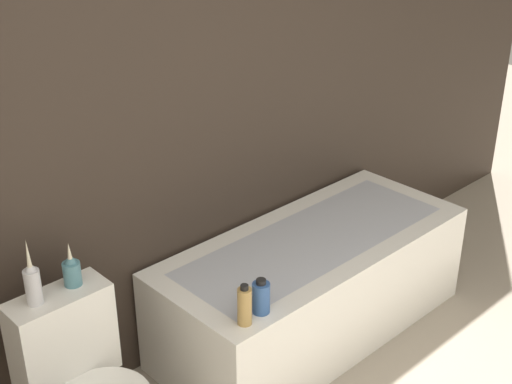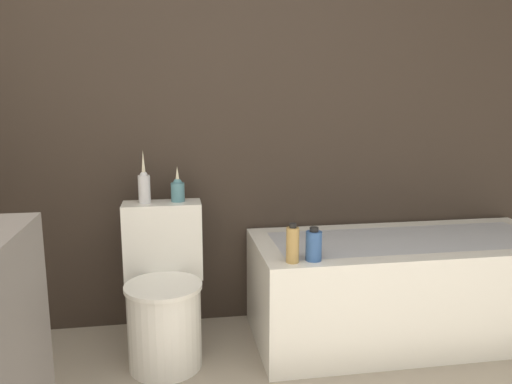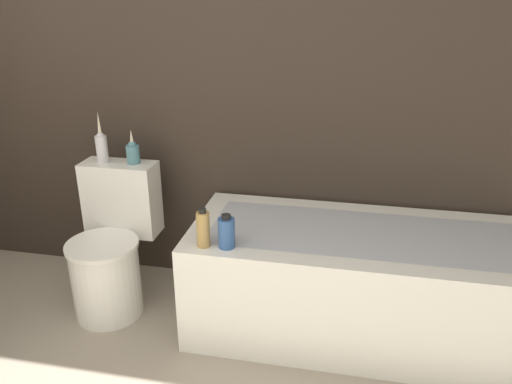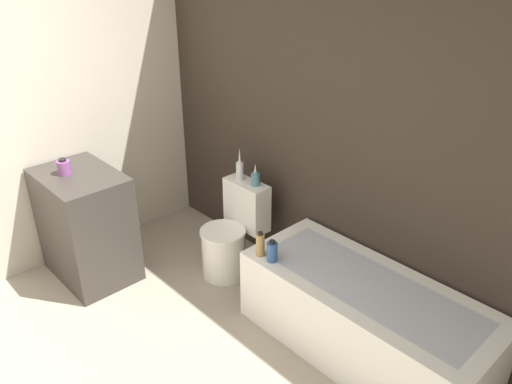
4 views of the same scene
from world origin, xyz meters
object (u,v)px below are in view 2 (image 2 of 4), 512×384
(vase_gold, at_px, (144,186))
(shampoo_bottle_short, at_px, (314,245))
(shampoo_bottle_tall, at_px, (293,244))
(bathtub, at_px, (407,286))
(vase_silver, at_px, (178,189))
(toilet, at_px, (164,294))

(vase_gold, distance_m, shampoo_bottle_short, 0.89)
(shampoo_bottle_tall, xyz_separation_m, shampoo_bottle_short, (0.10, 0.01, -0.01))
(shampoo_bottle_tall, bearing_deg, shampoo_bottle_short, 6.53)
(bathtub, distance_m, vase_silver, 1.33)
(bathtub, distance_m, toilet, 1.29)
(vase_silver, bearing_deg, shampoo_bottle_tall, -40.10)
(bathtub, distance_m, vase_gold, 1.49)
(vase_gold, xyz_separation_m, shampoo_bottle_tall, (0.67, -0.41, -0.22))
(bathtub, height_order, shampoo_bottle_short, shampoo_bottle_short)
(bathtub, xyz_separation_m, toilet, (-1.28, -0.03, 0.05))
(shampoo_bottle_tall, bearing_deg, bathtub, 20.69)
(shampoo_bottle_tall, bearing_deg, toilet, 158.01)
(vase_gold, bearing_deg, shampoo_bottle_short, -27.30)
(shampoo_bottle_tall, height_order, shampoo_bottle_short, shampoo_bottle_tall)
(vase_silver, height_order, shampoo_bottle_short, vase_silver)
(toilet, xyz_separation_m, shampoo_bottle_tall, (0.58, -0.24, 0.29))
(vase_gold, distance_m, shampoo_bottle_tall, 0.81)
(vase_gold, relative_size, vase_silver, 1.47)
(bathtub, xyz_separation_m, vase_gold, (-1.37, 0.14, 0.57))
(vase_gold, height_order, shampoo_bottle_tall, vase_gold)
(toilet, relative_size, shampoo_bottle_short, 4.79)
(vase_silver, relative_size, shampoo_bottle_short, 1.17)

